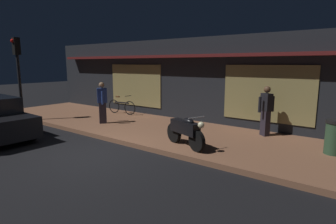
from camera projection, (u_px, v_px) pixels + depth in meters
ground_plane at (96, 153)px, 7.93m from camera, size 60.00×60.00×0.00m
sidewalk_slab at (161, 131)px, 10.27m from camera, size 18.00×4.00×0.15m
storefront_building at (207, 80)px, 12.63m from camera, size 18.00×3.30×3.60m
motorcycle at (186, 130)px, 7.95m from camera, size 1.64×0.78×0.97m
bicycle_parked at (122, 107)px, 13.21m from camera, size 1.66×0.42×0.91m
person_photographer at (102, 102)px, 11.05m from camera, size 0.55×0.44×1.67m
person_bystander at (266, 110)px, 9.14m from camera, size 0.44×0.55×1.67m
trash_bin at (334, 137)px, 7.31m from camera, size 0.48×0.48×0.93m
traffic_light_pole at (18, 65)px, 11.37m from camera, size 0.24×0.33×3.60m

